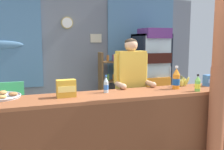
{
  "coord_description": "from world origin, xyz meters",
  "views": [
    {
      "loc": [
        -1.06,
        -2.48,
        1.56
      ],
      "look_at": [
        0.0,
        0.58,
        1.12
      ],
      "focal_mm": 39.9,
      "sensor_mm": 36.0,
      "label": 1
    }
  ],
  "objects_px": {
    "soda_bottle_water": "(106,85)",
    "snack_box_choco_powder": "(66,88)",
    "stall_counter": "(131,122)",
    "soda_bottle_lime_soda": "(198,84)",
    "bottle_shelf_rack": "(111,83)",
    "plastic_lawn_chair": "(12,105)",
    "shopkeeper": "(131,79)",
    "soda_bottle_orange_soda": "(176,79)",
    "snack_box_biscuit": "(211,80)",
    "banana_bunch": "(181,82)",
    "timber_post": "(219,71)",
    "drink_fridge": "(151,69)",
    "pastry_tray": "(1,96)"
  },
  "relations": [
    {
      "from": "stall_counter",
      "to": "shopkeeper",
      "type": "relative_size",
      "value": 2.04
    },
    {
      "from": "plastic_lawn_chair",
      "to": "pastry_tray",
      "type": "bearing_deg",
      "value": -91.21
    },
    {
      "from": "shopkeeper",
      "to": "soda_bottle_lime_soda",
      "type": "xyz_separation_m",
      "value": [
        0.64,
        -0.69,
        0.0
      ]
    },
    {
      "from": "snack_box_biscuit",
      "to": "banana_bunch",
      "type": "height_order",
      "value": "snack_box_biscuit"
    },
    {
      "from": "bottle_shelf_rack",
      "to": "pastry_tray",
      "type": "bearing_deg",
      "value": -137.54
    },
    {
      "from": "stall_counter",
      "to": "drink_fridge",
      "type": "xyz_separation_m",
      "value": [
        1.27,
        1.87,
        0.42
      ]
    },
    {
      "from": "drink_fridge",
      "to": "soda_bottle_water",
      "type": "height_order",
      "value": "drink_fridge"
    },
    {
      "from": "bottle_shelf_rack",
      "to": "soda_bottle_orange_soda",
      "type": "distance_m",
      "value": 2.03
    },
    {
      "from": "soda_bottle_orange_soda",
      "to": "snack_box_biscuit",
      "type": "distance_m",
      "value": 0.63
    },
    {
      "from": "stall_counter",
      "to": "drink_fridge",
      "type": "height_order",
      "value": "drink_fridge"
    },
    {
      "from": "plastic_lawn_chair",
      "to": "soda_bottle_orange_soda",
      "type": "xyz_separation_m",
      "value": [
        2.18,
        -1.58,
        0.56
      ]
    },
    {
      "from": "plastic_lawn_chair",
      "to": "soda_bottle_lime_soda",
      "type": "bearing_deg",
      "value": -37.61
    },
    {
      "from": "snack_box_choco_powder",
      "to": "banana_bunch",
      "type": "height_order",
      "value": "snack_box_choco_powder"
    },
    {
      "from": "snack_box_biscuit",
      "to": "snack_box_choco_powder",
      "type": "xyz_separation_m",
      "value": [
        -2.11,
        -0.05,
        0.02
      ]
    },
    {
      "from": "soda_bottle_water",
      "to": "banana_bunch",
      "type": "height_order",
      "value": "soda_bottle_water"
    },
    {
      "from": "bottle_shelf_rack",
      "to": "soda_bottle_lime_soda",
      "type": "relative_size",
      "value": 5.99
    },
    {
      "from": "soda_bottle_water",
      "to": "drink_fridge",
      "type": "bearing_deg",
      "value": 47.27
    },
    {
      "from": "stall_counter",
      "to": "snack_box_choco_powder",
      "type": "relative_size",
      "value": 14.74
    },
    {
      "from": "drink_fridge",
      "to": "soda_bottle_lime_soda",
      "type": "height_order",
      "value": "drink_fridge"
    },
    {
      "from": "stall_counter",
      "to": "shopkeeper",
      "type": "distance_m",
      "value": 0.78
    },
    {
      "from": "timber_post",
      "to": "soda_bottle_water",
      "type": "distance_m",
      "value": 1.4
    },
    {
      "from": "soda_bottle_lime_soda",
      "to": "snack_box_biscuit",
      "type": "bearing_deg",
      "value": 30.73
    },
    {
      "from": "snack_box_biscuit",
      "to": "shopkeeper",
      "type": "bearing_deg",
      "value": 159.0
    },
    {
      "from": "stall_counter",
      "to": "soda_bottle_lime_soda",
      "type": "distance_m",
      "value": 1.0
    },
    {
      "from": "drink_fridge",
      "to": "snack_box_choco_powder",
      "type": "height_order",
      "value": "drink_fridge"
    },
    {
      "from": "bottle_shelf_rack",
      "to": "soda_bottle_water",
      "type": "height_order",
      "value": "bottle_shelf_rack"
    },
    {
      "from": "soda_bottle_lime_soda",
      "to": "snack_box_biscuit",
      "type": "relative_size",
      "value": 0.99
    },
    {
      "from": "bottle_shelf_rack",
      "to": "plastic_lawn_chair",
      "type": "height_order",
      "value": "bottle_shelf_rack"
    },
    {
      "from": "plastic_lawn_chair",
      "to": "soda_bottle_orange_soda",
      "type": "height_order",
      "value": "soda_bottle_orange_soda"
    },
    {
      "from": "plastic_lawn_chair",
      "to": "shopkeeper",
      "type": "xyz_separation_m",
      "value": [
        1.71,
        -1.12,
        0.51
      ]
    },
    {
      "from": "snack_box_choco_powder",
      "to": "soda_bottle_orange_soda",
      "type": "bearing_deg",
      "value": 0.27
    },
    {
      "from": "snack_box_biscuit",
      "to": "snack_box_choco_powder",
      "type": "distance_m",
      "value": 2.12
    },
    {
      "from": "drink_fridge",
      "to": "shopkeeper",
      "type": "xyz_separation_m",
      "value": [
        -1.02,
        -1.27,
        0.01
      ]
    },
    {
      "from": "shopkeeper",
      "to": "snack_box_choco_powder",
      "type": "distance_m",
      "value": 1.12
    },
    {
      "from": "soda_bottle_water",
      "to": "snack_box_choco_powder",
      "type": "distance_m",
      "value": 0.52
    },
    {
      "from": "pastry_tray",
      "to": "plastic_lawn_chair",
      "type": "bearing_deg",
      "value": 88.79
    },
    {
      "from": "soda_bottle_water",
      "to": "timber_post",
      "type": "bearing_deg",
      "value": -22.04
    },
    {
      "from": "timber_post",
      "to": "bottle_shelf_rack",
      "type": "relative_size",
      "value": 1.86
    },
    {
      "from": "stall_counter",
      "to": "timber_post",
      "type": "xyz_separation_m",
      "value": [
        1.03,
        -0.3,
        0.62
      ]
    },
    {
      "from": "bottle_shelf_rack",
      "to": "soda_bottle_water",
      "type": "distance_m",
      "value": 2.05
    },
    {
      "from": "bottle_shelf_rack",
      "to": "soda_bottle_lime_soda",
      "type": "xyz_separation_m",
      "value": [
        0.43,
        -2.21,
        0.32
      ]
    },
    {
      "from": "soda_bottle_orange_soda",
      "to": "soda_bottle_water",
      "type": "xyz_separation_m",
      "value": [
        -0.98,
        0.08,
        -0.04
      ]
    },
    {
      "from": "drink_fridge",
      "to": "pastry_tray",
      "type": "xyz_separation_m",
      "value": [
        -2.76,
        -1.53,
        -0.06
      ]
    },
    {
      "from": "plastic_lawn_chair",
      "to": "bottle_shelf_rack",
      "type": "bearing_deg",
      "value": 11.82
    },
    {
      "from": "pastry_tray",
      "to": "drink_fridge",
      "type": "bearing_deg",
      "value": 29.09
    },
    {
      "from": "timber_post",
      "to": "soda_bottle_lime_soda",
      "type": "relative_size",
      "value": 11.15
    },
    {
      "from": "soda_bottle_water",
      "to": "banana_bunch",
      "type": "bearing_deg",
      "value": 2.73
    },
    {
      "from": "plastic_lawn_chair",
      "to": "soda_bottle_orange_soda",
      "type": "relative_size",
      "value": 2.72
    },
    {
      "from": "soda_bottle_orange_soda",
      "to": "soda_bottle_lime_soda",
      "type": "relative_size",
      "value": 1.42
    },
    {
      "from": "plastic_lawn_chair",
      "to": "shopkeeper",
      "type": "bearing_deg",
      "value": -33.2
    }
  ]
}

